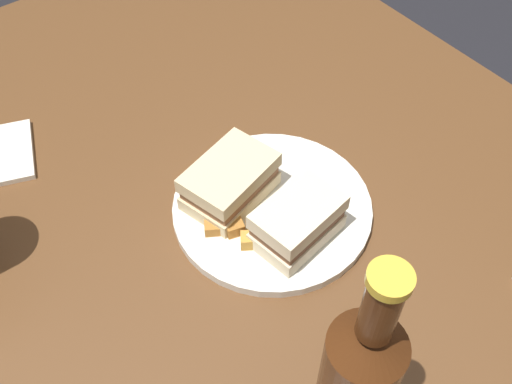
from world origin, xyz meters
The scene contains 10 objects.
dining_table centered at (0.00, 0.00, 0.39)m, with size 1.20×0.93×0.78m, color brown.
plate centered at (0.03, 0.02, 0.79)m, with size 0.25×0.25×0.01m, color silver.
sandwich_half_left centered at (-0.01, -0.01, 0.82)m, with size 0.10×0.13×0.05m.
sandwich_half_right centered at (0.09, 0.02, 0.82)m, with size 0.08×0.11×0.06m.
potato_wedge_front centered at (0.07, -0.03, 0.80)m, with size 0.04×0.02×0.02m, color gold.
potato_wedge_middle centered at (0.07, 0.00, 0.80)m, with size 0.04×0.02×0.02m, color #AD702D.
potato_wedge_back centered at (0.06, 0.00, 0.80)m, with size 0.05×0.02×0.02m, color gold.
potato_wedge_left_edge centered at (0.03, -0.03, 0.80)m, with size 0.04×0.02×0.02m, color #AD702D.
potato_wedge_right_edge centered at (0.03, -0.05, 0.80)m, with size 0.04×0.02×0.01m, color #AD702D.
cider_bottle centered at (0.29, -0.09, 0.89)m, with size 0.06×0.06×0.29m.
Camera 1 is at (0.39, -0.27, 1.38)m, focal length 42.28 mm.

